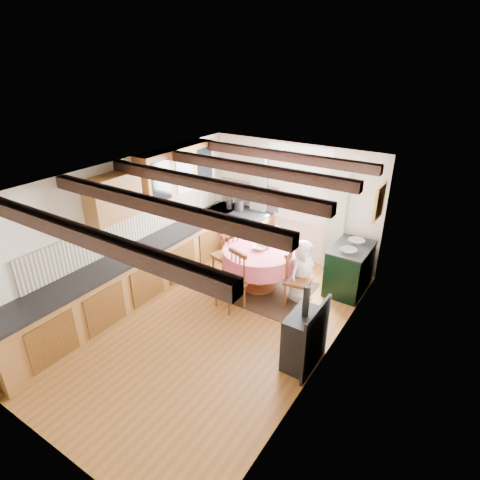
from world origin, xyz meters
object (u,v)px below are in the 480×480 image
Objects in this scene: chair_right at (298,278)px; child_far at (276,250)px; chair_near at (230,281)px; aga_range at (349,268)px; cup at (268,246)px; chair_left at (225,253)px; cast_iron_stove at (304,326)px; dining_table at (259,269)px; child_right at (302,271)px.

child_far is at bearing 39.20° from chair_right.
aga_range is (1.48, 1.61, -0.06)m from chair_near.
chair_right is at bearing 138.92° from child_far.
cup is at bearing -151.48° from aga_range.
child_far reaches higher than chair_left.
aga_range is at bearing -171.03° from child_far.
chair_near is 2.19m from aga_range.
cast_iron_stove is at bearing -3.85° from chair_near.
chair_left is (-0.64, 0.78, -0.00)m from chair_near.
child_far is (-0.80, 0.70, 0.01)m from chair_right.
child_far reaches higher than dining_table.
child_far is (-1.37, -0.22, 0.07)m from aga_range.
chair_near reaches higher than dining_table.
chair_right is 0.90× the size of child_right.
cast_iron_stove is 1.22× the size of child_far.
aga_range is 0.94× the size of child_far.
cast_iron_stove is at bearing -161.74° from chair_right.
cast_iron_stove is (1.59, -0.57, 0.12)m from chair_near.
chair_left reaches higher than cup.
chair_near is 0.89× the size of child_right.
chair_near is 0.99× the size of chair_right.
chair_near is at bearing -132.54° from aga_range.
aga_range is (1.38, 0.82, 0.05)m from dining_table.
chair_near is 1.00× the size of chair_left.
cast_iron_stove is at bearing 126.83° from child_far.
cast_iron_stove is 1.59m from child_right.
chair_right is 1.05× the size of aga_range.
chair_near is 1.01m from chair_left.
cast_iron_stove is (1.49, -1.37, 0.23)m from dining_table.
child_right is 11.67× the size of cup.
chair_left reaches higher than dining_table.
child_far is at bearing 148.29° from chair_left.
dining_table is 1.30× the size of chair_near.
chair_left is 2.28m from aga_range.
cast_iron_stove is 1.11× the size of child_right.
child_far is (0.75, 0.61, 0.01)m from chair_left.
cup is at bearing 100.71° from child_far.
cast_iron_stove is (0.68, -1.27, 0.12)m from chair_right.
chair_right is 0.99× the size of child_far.
cup is at bearing 99.78° from child_right.
child_far reaches higher than chair_right.
chair_near is 1.00m from cup.
dining_table is 0.47m from cup.
child_far is 0.96m from child_right.
dining_table is at bearing 137.57° from cast_iron_stove.
aga_range is at bearing 92.88° from cast_iron_stove.
chair_near is 1.70m from cast_iron_stove.
cast_iron_stove reaches higher than child_far.
child_right is (0.80, 0.06, 0.17)m from dining_table.
chair_right is 10.51× the size of cup.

